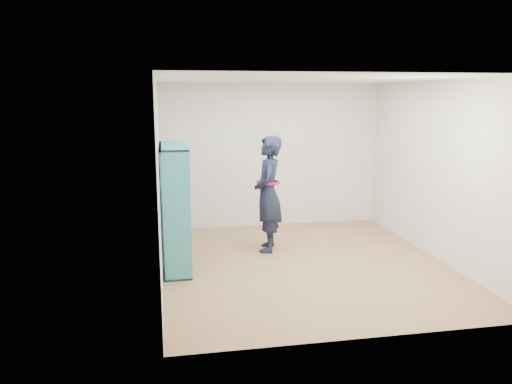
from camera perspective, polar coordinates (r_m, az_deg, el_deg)
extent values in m
plane|color=#997045|center=(7.28, 5.52, -8.20)|extent=(4.50, 4.50, 0.00)
plane|color=white|center=(6.87, 5.93, 12.72)|extent=(4.50, 4.50, 0.00)
cube|color=silver|center=(6.68, -10.99, 1.42)|extent=(0.02, 4.50, 2.60)
cube|color=silver|center=(7.75, 20.07, 2.28)|extent=(0.02, 4.50, 2.60)
cube|color=silver|center=(9.12, 1.76, 4.19)|extent=(4.00, 0.02, 2.60)
cube|color=silver|center=(4.88, 13.12, -2.26)|extent=(4.00, 0.02, 2.60)
cube|color=teal|center=(6.45, -9.09, -2.87)|extent=(0.38, 0.03, 1.72)
cube|color=teal|center=(7.68, -9.37, -0.61)|extent=(0.38, 0.03, 1.72)
cube|color=teal|center=(7.29, -9.03, -8.14)|extent=(0.38, 1.29, 0.03)
cube|color=teal|center=(6.92, -9.46, 5.20)|extent=(0.38, 1.29, 0.03)
cube|color=teal|center=(7.06, -10.66, -1.69)|extent=(0.03, 1.29, 1.72)
cube|color=teal|center=(6.86, -9.20, -2.02)|extent=(0.35, 0.03, 1.67)
cube|color=teal|center=(7.26, -9.29, -1.29)|extent=(0.35, 0.03, 1.67)
cube|color=teal|center=(7.16, -9.14, -4.89)|extent=(0.35, 1.24, 0.03)
cube|color=teal|center=(7.06, -9.24, -1.64)|extent=(0.35, 1.24, 0.03)
cube|color=teal|center=(6.98, -9.35, 1.69)|extent=(0.35, 1.24, 0.03)
cube|color=beige|center=(6.87, -8.76, -8.71)|extent=(0.24, 0.15, 0.09)
cube|color=black|center=(6.67, -8.78, -4.86)|extent=(0.19, 0.17, 0.25)
cube|color=maroon|center=(6.57, -8.89, -1.40)|extent=(0.19, 0.17, 0.24)
cube|color=silver|center=(6.56, -9.09, 1.61)|extent=(0.24, 0.15, 0.09)
cube|color=navy|center=(7.17, -8.80, -6.89)|extent=(0.19, 0.17, 0.32)
cube|color=brown|center=(7.06, -8.90, -3.88)|extent=(0.19, 0.17, 0.27)
cube|color=#BFB28C|center=(7.04, -9.08, -1.18)|extent=(0.24, 0.15, 0.09)
cube|color=#26594C|center=(6.90, -9.10, 2.63)|extent=(0.19, 0.17, 0.22)
cube|color=beige|center=(7.57, -8.91, -6.10)|extent=(0.19, 0.17, 0.27)
cube|color=black|center=(7.54, -9.08, -3.62)|extent=(0.24, 0.15, 0.09)
cube|color=maroon|center=(7.37, -9.09, -0.07)|extent=(0.19, 0.17, 0.23)
cube|color=silver|center=(7.30, -9.20, 3.25)|extent=(0.19, 0.17, 0.26)
imported|color=black|center=(7.66, 1.39, -0.23)|extent=(0.57, 0.73, 1.79)
torus|color=#A90D44|center=(7.62, 1.40, 1.11)|extent=(0.45, 0.45, 0.04)
cube|color=silver|center=(7.73, 0.31, 0.78)|extent=(0.03, 0.08, 0.12)
cube|color=black|center=(7.73, 0.31, 0.78)|extent=(0.03, 0.07, 0.11)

